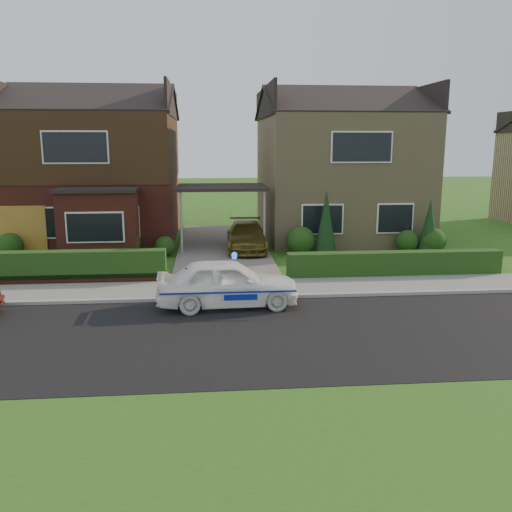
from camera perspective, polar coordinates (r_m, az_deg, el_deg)
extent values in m
plane|color=#255416|center=(13.26, -2.10, -8.37)|extent=(120.00, 120.00, 0.00)
cube|color=black|center=(13.26, -2.10, -8.37)|extent=(60.00, 6.00, 0.02)
cube|color=#9E9993|center=(16.14, -2.70, -4.44)|extent=(60.00, 0.16, 0.12)
cube|color=slate|center=(17.15, -2.86, -3.49)|extent=(60.00, 2.00, 0.10)
cube|color=#255416|center=(8.75, -0.20, -19.72)|extent=(60.00, 4.00, 0.01)
cube|color=#666059|center=(23.87, -3.55, 0.90)|extent=(3.80, 12.00, 0.12)
cube|color=maroon|center=(26.98, -16.36, 7.80)|extent=(7.20, 8.00, 5.80)
cube|color=white|center=(23.61, -21.76, 3.26)|extent=(1.80, 0.08, 1.30)
cube|color=white|center=(22.91, -14.13, 3.51)|extent=(1.60, 0.08, 1.30)
cube|color=white|center=(22.99, -18.49, 10.80)|extent=(2.60, 0.08, 1.30)
cube|color=black|center=(26.92, -16.54, 10.88)|extent=(7.26, 8.06, 2.90)
cube|color=maroon|center=(22.38, -16.21, 3.07)|extent=(3.00, 1.40, 2.70)
cube|color=black|center=(22.22, -16.42, 6.69)|extent=(3.20, 1.60, 0.14)
cube|color=tan|center=(27.25, 8.58, 8.18)|extent=(7.20, 8.00, 5.80)
cube|color=white|center=(23.15, 7.00, 3.86)|extent=(1.80, 0.08, 1.30)
cube|color=white|center=(24.01, 14.42, 3.86)|extent=(1.60, 0.08, 1.30)
cube|color=white|center=(23.32, 11.07, 11.19)|extent=(2.60, 0.08, 1.30)
cube|color=black|center=(23.51, -3.63, 7.23)|extent=(3.80, 3.00, 0.14)
cylinder|color=gray|center=(22.29, -7.86, 3.40)|extent=(0.10, 0.10, 2.70)
cylinder|color=gray|center=(22.38, 0.88, 3.55)|extent=(0.10, 0.10, 2.70)
cube|color=olive|center=(23.90, -23.70, 2.35)|extent=(2.20, 0.10, 2.10)
cube|color=maroon|center=(18.98, -20.82, -2.35)|extent=(7.70, 0.25, 0.36)
cube|color=#143310|center=(19.16, -20.66, -2.76)|extent=(7.50, 0.55, 0.90)
cube|color=#143310|center=(19.46, 14.32, -2.15)|extent=(7.50, 0.55, 0.80)
sphere|color=#143310|center=(23.64, -24.52, 0.93)|extent=(1.08, 1.08, 1.08)
sphere|color=#143310|center=(22.33, -13.75, 1.39)|extent=(1.32, 1.32, 1.32)
sphere|color=#143310|center=(22.48, -9.58, 1.02)|extent=(0.84, 0.84, 0.84)
sphere|color=#143310|center=(22.52, 4.72, 1.62)|extent=(1.20, 1.20, 1.20)
sphere|color=#143310|center=(23.85, 15.63, 1.50)|extent=(0.96, 0.96, 0.96)
sphere|color=#143310|center=(23.94, 18.13, 1.54)|extent=(1.08, 1.08, 1.08)
cone|color=black|center=(22.40, 7.37, 3.33)|extent=(0.90, 0.90, 2.60)
cone|color=black|center=(23.78, 17.78, 2.86)|extent=(0.90, 0.90, 2.20)
imported|color=white|center=(15.34, -3.00, -2.89)|extent=(1.79, 4.07, 1.36)
sphere|color=#193FF2|center=(15.17, -2.27, -0.09)|extent=(0.17, 0.17, 0.17)
cube|color=navy|center=(14.57, -2.87, -3.91)|extent=(3.68, 0.02, 0.05)
cube|color=navy|center=(16.14, -3.11, -2.35)|extent=(3.68, 0.01, 0.05)
ellipsoid|color=black|center=(15.18, -7.23, -2.07)|extent=(0.22, 0.17, 0.21)
sphere|color=white|center=(15.12, -7.18, -2.16)|extent=(0.11, 0.11, 0.11)
sphere|color=black|center=(15.12, -7.17, -1.57)|extent=(0.13, 0.13, 0.13)
cone|color=black|center=(15.12, -7.34, -1.32)|extent=(0.04, 0.04, 0.05)
cone|color=black|center=(15.12, -7.00, -1.32)|extent=(0.04, 0.04, 0.05)
imported|color=brown|center=(22.94, -1.01, 2.12)|extent=(1.79, 4.09, 1.17)
imported|color=gray|center=(20.45, -21.74, -0.80)|extent=(0.50, 0.42, 0.80)
imported|color=gray|center=(19.39, -18.02, -1.18)|extent=(0.57, 0.54, 0.81)
imported|color=gray|center=(20.34, -10.31, -0.32)|extent=(0.56, 0.56, 0.72)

